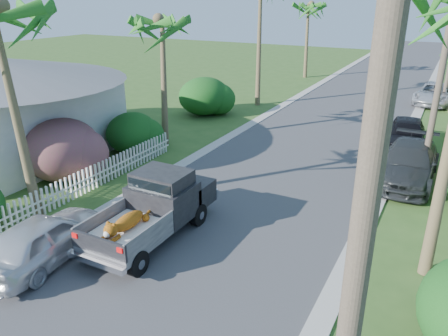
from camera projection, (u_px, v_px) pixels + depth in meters
The scene contains 17 objects.
ground at pixel (112, 328), 10.27m from camera, with size 120.00×120.00×0.00m, color #30521E.
road at pixel (352, 105), 30.77m from camera, with size 8.00×100.00×0.02m, color #38383A.
curb_left at pixel (294, 99), 32.63m from camera, with size 0.60×100.00×0.06m, color #A5A39E.
curb_right at pixel (418, 112), 28.89m from camera, with size 0.60×100.00×0.06m, color #A5A39E.
pickup_truck at pixel (158, 205), 14.03m from camera, with size 1.98×5.12×2.06m.
parked_car_rm at pixel (408, 163), 18.11m from camera, with size 2.17×5.33×1.55m, color #292D2E.
parked_car_rf at pixel (407, 134), 22.06m from camera, with size 1.77×4.39×1.50m, color black.
parked_car_rd at pixel (435, 94), 30.94m from camera, with size 2.33×5.05×1.40m, color #BABCC2.
parked_car_ln at pixel (45, 239), 12.65m from camera, with size 1.69×4.20×1.43m, color silver.
palm_l_b at pixel (161, 20), 20.79m from camera, with size 4.40×4.40×7.40m.
palm_l_d at pixel (309, 5), 38.59m from camera, with size 4.40×4.40×7.70m.
shrub_l_b at pixel (62, 150), 18.10m from camera, with size 3.00×3.30×2.60m, color #B31963.
shrub_l_c at pixel (132, 133), 21.32m from camera, with size 2.40×2.64×2.00m, color #153F12.
shrub_l_d at pixel (204, 96), 28.07m from camera, with size 3.20×3.52×2.40m, color #153F12.
picket_fence at pixel (88, 180), 17.21m from camera, with size 0.10×11.00×1.00m, color white.
utility_pole_a at pixel (356, 278), 4.48m from camera, with size 1.60×0.26×9.00m.
utility_pole_b at pixel (442, 70), 16.79m from camera, with size 1.60×0.26×9.00m.
Camera 1 is at (6.15, -5.94, 7.31)m, focal length 35.00 mm.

